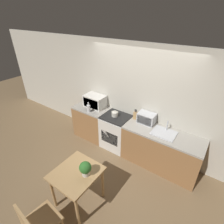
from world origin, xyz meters
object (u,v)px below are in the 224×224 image
Objects in this scene: toaster_oven at (146,118)px; dining_chair at (37,222)px; stove_range at (116,131)px; microwave at (95,101)px; kettle at (115,113)px; bottle at (89,108)px; dining_table at (77,177)px.

dining_chair is (-0.39, -2.68, -0.53)m from toaster_oven.
stove_range reaches higher than dining_chair.
microwave is at bearing 117.63° from dining_chair.
stove_range is at bearing 8.68° from kettle.
stove_range is 2.33× the size of toaster_oven.
bottle is at bearing -165.11° from toaster_oven.
toaster_oven is at bearing 14.89° from bottle.
microwave is 1.42× the size of toaster_oven.
microwave is (-0.71, 0.11, 0.08)m from kettle.
kettle is 1.78m from dining_table.
dining_chair is at bearing -90.65° from dining_table.
kettle is 0.72m from microwave.
dining_chair is at bearing -82.75° from stove_range.
stove_range is 1.64× the size of microwave.
kettle is at bearing -8.68° from microwave.
bottle is at bearing -79.96° from microwave.
microwave is at bearing 100.04° from bottle.
stove_range is 3.33× the size of bottle.
toaster_oven is (0.71, 0.16, 0.58)m from stove_range.
bottle reaches higher than dining_table.
bottle is at bearing -162.06° from kettle.
dining_chair is at bearing -81.75° from kettle.
microwave is 0.63× the size of dining_chair.
kettle reaches higher than stove_range.
kettle is at bearing 17.94° from bottle.
toaster_oven is 2.76m from dining_chair.
microwave is 2.89m from dining_chair.
stove_range is 4.81× the size of kettle.
bottle is 0.35× the size of dining_table.
dining_table is 0.90× the size of dining_chair.
microwave is 1.47m from toaster_oven.
microwave is at bearing -177.87° from toaster_oven.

